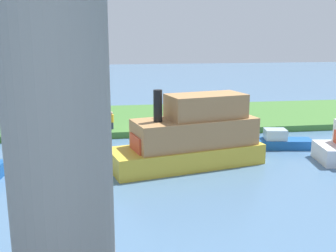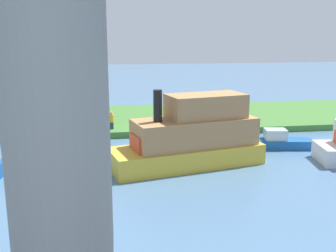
# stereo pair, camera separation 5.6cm
# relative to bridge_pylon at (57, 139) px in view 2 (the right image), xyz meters

# --- Properties ---
(ground_plane) EXTENTS (160.00, 160.00, 0.00)m
(ground_plane) POSITION_rel_bridge_pylon_xyz_m (-5.31, -19.76, -5.13)
(ground_plane) COLOR #4C7093
(grassy_bank) EXTENTS (80.00, 12.00, 0.50)m
(grassy_bank) POSITION_rel_bridge_pylon_xyz_m (-5.31, -25.76, -4.88)
(grassy_bank) COLOR #427533
(grassy_bank) RESTS_ON ground
(bridge_pylon) EXTENTS (2.64, 2.64, 10.26)m
(bridge_pylon) POSITION_rel_bridge_pylon_xyz_m (0.00, 0.00, 0.00)
(bridge_pylon) COLOR #9E998E
(bridge_pylon) RESTS_ON ground
(person_on_bank) EXTENTS (0.48, 0.48, 1.39)m
(person_on_bank) POSITION_rel_bridge_pylon_xyz_m (-1.65, -20.95, -3.93)
(person_on_bank) COLOR #2D334C
(person_on_bank) RESTS_ON grassy_bank
(mooring_post) EXTENTS (0.20, 0.20, 0.76)m
(mooring_post) POSITION_rel_bridge_pylon_xyz_m (-5.16, -21.21, -4.25)
(mooring_post) COLOR brown
(mooring_post) RESTS_ON grassy_bank
(motorboat_red) EXTENTS (4.21, 2.08, 1.34)m
(motorboat_red) POSITION_rel_bridge_pylon_xyz_m (-13.15, -15.42, -4.65)
(motorboat_red) COLOR #195199
(motorboat_red) RESTS_ON ground
(riverboat_paddlewheel) EXTENTS (9.59, 4.99, 4.67)m
(riverboat_paddlewheel) POSITION_rel_bridge_pylon_xyz_m (-6.24, -12.76, -3.40)
(riverboat_paddlewheel) COLOR gold
(riverboat_paddlewheel) RESTS_ON ground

